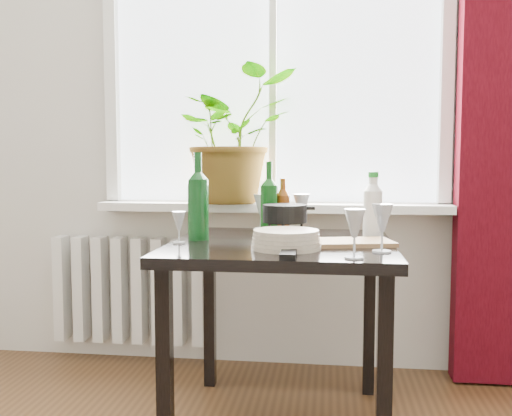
# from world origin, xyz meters

# --- Properties ---
(window) EXTENTS (1.72, 0.08, 1.62)m
(window) POSITION_xyz_m (0.00, 2.22, 1.60)
(window) COLOR white
(window) RESTS_ON ground
(windowsill) EXTENTS (1.72, 0.20, 0.04)m
(windowsill) POSITION_xyz_m (0.00, 2.15, 0.82)
(windowsill) COLOR white
(windowsill) RESTS_ON ground
(radiator) EXTENTS (0.80, 0.10, 0.55)m
(radiator) POSITION_xyz_m (-0.75, 2.18, 0.38)
(radiator) COLOR silver
(radiator) RESTS_ON ground
(table) EXTENTS (0.85, 0.85, 0.74)m
(table) POSITION_xyz_m (0.10, 1.55, 0.65)
(table) COLOR black
(table) RESTS_ON ground
(potted_plant) EXTENTS (0.77, 0.76, 0.65)m
(potted_plant) POSITION_xyz_m (-0.19, 2.13, 1.17)
(potted_plant) COLOR #1F6C1C
(potted_plant) RESTS_ON windowsill
(wine_bottle_left) EXTENTS (0.11, 0.11, 0.35)m
(wine_bottle_left) POSITION_xyz_m (-0.23, 1.56, 0.92)
(wine_bottle_left) COLOR #0B3C13
(wine_bottle_left) RESTS_ON table
(wine_bottle_right) EXTENTS (0.09, 0.09, 0.31)m
(wine_bottle_right) POSITION_xyz_m (0.03, 1.75, 0.90)
(wine_bottle_right) COLOR #0D4411
(wine_bottle_right) RESTS_ON table
(bottle_amber) EXTENTS (0.07, 0.07, 0.24)m
(bottle_amber) POSITION_xyz_m (0.08, 1.79, 0.86)
(bottle_amber) COLOR #75370D
(bottle_amber) RESTS_ON table
(cleaning_bottle) EXTENTS (0.10, 0.10, 0.27)m
(cleaning_bottle) POSITION_xyz_m (0.46, 1.73, 0.87)
(cleaning_bottle) COLOR white
(cleaning_bottle) RESTS_ON table
(wineglass_front_right) EXTENTS (0.08, 0.08, 0.16)m
(wineglass_front_right) POSITION_xyz_m (0.36, 1.20, 0.82)
(wineglass_front_right) COLOR silver
(wineglass_front_right) RESTS_ON table
(wineglass_far_right) EXTENTS (0.08, 0.08, 0.17)m
(wineglass_far_right) POSITION_xyz_m (0.46, 1.34, 0.83)
(wineglass_far_right) COLOR silver
(wineglass_far_right) RESTS_ON table
(wineglass_back_center) EXTENTS (0.08, 0.08, 0.18)m
(wineglass_back_center) POSITION_xyz_m (0.16, 1.81, 0.83)
(wineglass_back_center) COLOR silver
(wineglass_back_center) RESTS_ON table
(wineglass_back_left) EXTENTS (0.08, 0.08, 0.17)m
(wineglass_back_left) POSITION_xyz_m (-0.03, 1.92, 0.82)
(wineglass_back_left) COLOR silver
(wineglass_back_left) RESTS_ON table
(wineglass_front_left) EXTENTS (0.06, 0.06, 0.12)m
(wineglass_front_left) POSITION_xyz_m (-0.28, 1.45, 0.80)
(wineglass_front_left) COLOR silver
(wineglass_front_left) RESTS_ON table
(plate_stack) EXTENTS (0.29, 0.29, 0.07)m
(plate_stack) POSITION_xyz_m (0.13, 1.37, 0.77)
(plate_stack) COLOR beige
(plate_stack) RESTS_ON table
(fondue_pot) EXTENTS (0.23, 0.21, 0.14)m
(fondue_pot) POSITION_xyz_m (0.11, 1.63, 0.81)
(fondue_pot) COLOR black
(fondue_pot) RESTS_ON table
(tv_remote) EXTENTS (0.05, 0.17, 0.02)m
(tv_remote) POSITION_xyz_m (0.15, 1.23, 0.75)
(tv_remote) COLOR black
(tv_remote) RESTS_ON table
(cutting_board) EXTENTS (0.33, 0.25, 0.02)m
(cutting_board) POSITION_xyz_m (0.37, 1.51, 0.75)
(cutting_board) COLOR olive
(cutting_board) RESTS_ON table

